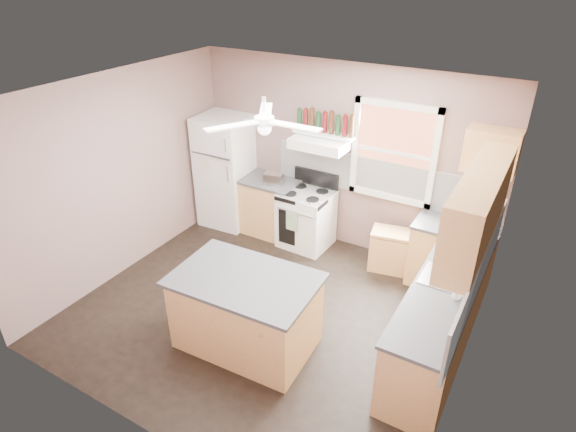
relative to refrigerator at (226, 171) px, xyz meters
The scene contains 32 objects.
floor 2.63m from the refrigerator, 42.24° to the right, with size 4.50×4.50×0.00m, color black.
ceiling 3.06m from the refrigerator, 42.24° to the right, with size 4.50×4.50×0.00m, color white.
wall_back 1.92m from the refrigerator, 11.29° to the left, with size 4.50×0.05×2.70m, color #785B55.
wall_right 4.45m from the refrigerator, 22.03° to the right, with size 0.05×4.00×2.70m, color #785B55.
wall_left 1.78m from the refrigerator, 105.07° to the right, with size 0.05×4.00×2.70m, color #785B55.
backsplash_back 2.32m from the refrigerator, ahead, with size 2.90×0.03×0.55m, color white.
backsplash_right 4.29m from the refrigerator, 18.51° to the right, with size 0.03×2.60×0.55m, color white.
window_view 2.69m from the refrigerator, ahead, with size 1.00×0.02×1.20m, color brown.
window_frame 2.69m from the refrigerator, ahead, with size 1.16×0.07×1.36m, color white.
refrigerator is the anchor object (origin of this frame).
base_cabinet_left 0.90m from the refrigerator, ahead, with size 0.90×0.60×0.86m, color tan.
counter_left 0.77m from the refrigerator, ahead, with size 0.92×0.62×0.04m, color #3D3D3F.
toaster 0.95m from the refrigerator, ahead, with size 0.28×0.16×0.18m, color silver.
stove 1.53m from the refrigerator, ahead, with size 0.71×0.64×0.86m, color white.
range_hood 1.76m from the refrigerator, ahead, with size 0.78×0.50×0.14m, color white.
bottle_shelf 1.81m from the refrigerator, ahead, with size 0.90×0.26×0.03m, color white.
cart 2.85m from the refrigerator, ahead, with size 0.54×0.36×0.54m, color tan.
base_cabinet_corner 3.61m from the refrigerator, ahead, with size 1.00×0.60×0.86m, color tan.
base_cabinet_right 4.04m from the refrigerator, 19.80° to the right, with size 0.60×2.20×0.86m, color tan.
counter_corner 3.58m from the refrigerator, ahead, with size 1.02×0.62×0.04m, color #3D3D3F.
counter_right 4.01m from the refrigerator, 19.85° to the right, with size 0.62×2.22×0.04m, color #3D3D3F.
sink 3.94m from the refrigerator, 17.11° to the right, with size 0.55×0.45×0.03m, color silver.
faucet 4.10m from the refrigerator, 16.45° to the right, with size 0.03×0.03×0.14m, color silver.
upper_cabinet_right 4.17m from the refrigerator, 16.53° to the right, with size 0.33×1.80×0.76m, color tan.
upper_cabinet_corner 3.91m from the refrigerator, ahead, with size 0.60×0.33×0.52m, color tan.
paper_towel 3.92m from the refrigerator, ahead, with size 0.12×0.12×0.26m, color white.
island 2.96m from the refrigerator, 49.52° to the right, with size 1.45×0.92×0.86m, color tan.
island_top 2.92m from the refrigerator, 49.52° to the right, with size 1.54×1.00×0.04m, color #3D3D3F.
ceiling_fan_hub 2.92m from the refrigerator, 42.24° to the right, with size 0.20×0.20×0.08m, color white.
soap_bottle 4.17m from the refrigerator, 20.24° to the right, with size 0.09×0.09×0.23m, color silver.
red_caddy 3.79m from the refrigerator, 10.71° to the right, with size 0.18×0.12×0.10m, color red.
wine_bottles 1.90m from the refrigerator, ahead, with size 0.86×0.06×0.31m.
Camera 1 is at (2.55, -3.91, 3.91)m, focal length 30.00 mm.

